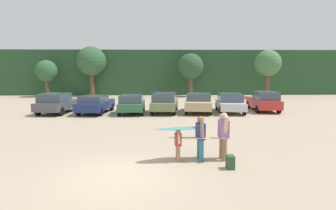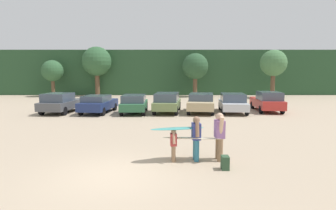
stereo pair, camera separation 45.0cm
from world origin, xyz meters
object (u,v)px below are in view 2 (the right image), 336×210
parked_car_navy (98,104)px  parked_car_olive_green (167,102)px  parked_car_red (267,101)px  parked_car_tan (201,102)px  person_child (174,143)px  person_companion (220,134)px  surfboard_teal (177,129)px  backpack_dropped (225,163)px  parked_car_forest_green (134,103)px  parked_car_dark_gray (61,103)px  parked_car_silver (233,103)px  surfboard_cream (194,138)px  person_adult (196,136)px

parked_car_navy → parked_car_olive_green: 5.28m
parked_car_navy → parked_car_red: size_ratio=0.99×
parked_car_tan → person_child: 12.30m
person_companion → surfboard_teal: size_ratio=0.85×
surfboard_teal → parked_car_tan: bearing=-112.7°
parked_car_navy → backpack_dropped: (7.23, -12.68, -0.50)m
parked_car_olive_green → parked_car_tan: parked_car_olive_green is taller
surfboard_teal → backpack_dropped: (1.54, -0.95, -0.95)m
parked_car_forest_green → backpack_dropped: parked_car_forest_green is taller
parked_car_dark_gray → person_companion: person_companion is taller
parked_car_forest_green → person_child: size_ratio=3.32×
parked_car_forest_green → backpack_dropped: 13.29m
backpack_dropped → parked_car_navy: bearing=119.7°
parked_car_silver → surfboard_cream: (-4.06, -11.85, 0.03)m
parked_car_dark_gray → parked_car_silver: parked_car_dark_gray is taller
parked_car_forest_green → person_adult: person_adult is taller
parked_car_olive_green → backpack_dropped: 13.00m
parked_car_silver → backpack_dropped: (-3.12, -12.88, -0.55)m
person_child → surfboard_teal: surfboard_teal is taller
parked_car_red → surfboard_teal: bearing=152.7°
parked_car_dark_gray → parked_car_tan: bearing=-82.4°
parked_car_olive_green → parked_car_red: 8.00m
parked_car_navy → parked_car_silver: bearing=-82.0°
person_companion → parked_car_tan: bearing=-97.5°
parked_car_silver → parked_car_red: size_ratio=1.00×
surfboard_teal → backpack_dropped: bearing=136.2°
parked_car_navy → parked_car_tan: 7.92m
parked_car_dark_gray → person_child: size_ratio=3.64×
parked_car_red → person_child: bearing=152.4°
parked_car_navy → parked_car_tan: bearing=-81.4°
surfboard_cream → parked_car_red: bearing=-114.1°
parked_car_forest_green → person_companion: 12.35m
parked_car_silver → parked_car_forest_green: bearing=98.4°
parked_car_forest_green → surfboard_teal: bearing=-166.6°
parked_car_tan → person_child: (-2.37, -12.07, -0.12)m
person_child → surfboard_cream: size_ratio=0.52×
person_companion → backpack_dropped: bearing=87.3°
parked_car_dark_gray → person_adult: (9.25, -11.78, 0.12)m
backpack_dropped → person_child: bearing=153.2°
person_adult → surfboard_cream: bearing=-46.5°
parked_car_dark_gray → surfboard_cream: size_ratio=1.88×
parked_car_dark_gray → person_child: parked_car_dark_gray is taller
parked_car_forest_green → surfboard_teal: (2.90, -11.57, 0.41)m
person_child → parked_car_red: bearing=-125.3°
parked_car_tan → parked_car_silver: (2.43, -0.04, -0.02)m
parked_car_forest_green → surfboard_cream: 12.02m
parked_car_dark_gray → surfboard_teal: bearing=-137.3°
parked_car_forest_green → person_adult: bearing=-163.5°
parked_car_navy → backpack_dropped: bearing=-143.5°
parked_car_dark_gray → parked_car_forest_green: size_ratio=1.10×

